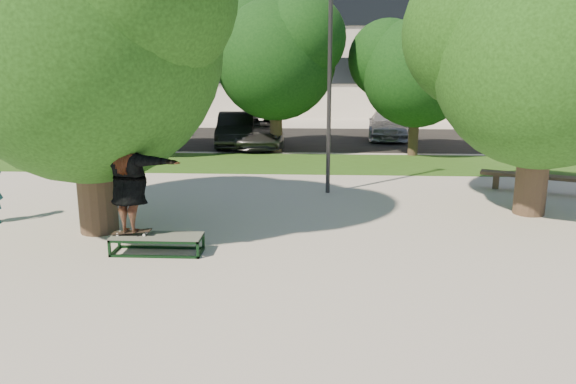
# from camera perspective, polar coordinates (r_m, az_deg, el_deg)

# --- Properties ---
(ground) EXTENTS (120.00, 120.00, 0.00)m
(ground) POSITION_cam_1_polar(r_m,az_deg,el_deg) (11.54, -0.52, -5.83)
(ground) COLOR #AFA8A1
(ground) RESTS_ON ground
(grass_strip) EXTENTS (30.00, 4.00, 0.02)m
(grass_strip) POSITION_cam_1_polar(r_m,az_deg,el_deg) (20.73, 3.83, 2.90)
(grass_strip) COLOR #264814
(grass_strip) RESTS_ON ground
(asphalt_strip) EXTENTS (40.00, 8.00, 0.01)m
(asphalt_strip) POSITION_cam_1_polar(r_m,az_deg,el_deg) (27.15, 1.52, 5.44)
(asphalt_strip) COLOR black
(asphalt_strip) RESTS_ON ground
(tree_left) EXTENTS (6.96, 5.95, 7.12)m
(tree_left) POSITION_cam_1_polar(r_m,az_deg,el_deg) (12.96, -20.29, 15.36)
(tree_left) COLOR #38281E
(tree_left) RESTS_ON ground
(tree_right) EXTENTS (6.24, 5.33, 6.51)m
(tree_right) POSITION_cam_1_polar(r_m,az_deg,el_deg) (14.91, 24.27, 13.40)
(tree_right) COLOR #38281E
(tree_right) RESTS_ON ground
(bg_tree_left) EXTENTS (5.28, 4.51, 5.77)m
(bg_tree_left) POSITION_cam_1_polar(r_m,az_deg,el_deg) (23.10, -15.71, 12.82)
(bg_tree_left) COLOR #38281E
(bg_tree_left) RESTS_ON ground
(bg_tree_mid) EXTENTS (5.76, 4.92, 6.24)m
(bg_tree_mid) POSITION_cam_1_polar(r_m,az_deg,el_deg) (23.02, -1.44, 14.01)
(bg_tree_mid) COLOR #38281E
(bg_tree_mid) RESTS_ON ground
(bg_tree_right) EXTENTS (5.04, 4.31, 5.43)m
(bg_tree_right) POSITION_cam_1_polar(r_m,az_deg,el_deg) (22.76, 12.78, 12.37)
(bg_tree_right) COLOR #38281E
(bg_tree_right) RESTS_ON ground
(lamppost) EXTENTS (0.25, 0.15, 6.11)m
(lamppost) POSITION_cam_1_polar(r_m,az_deg,el_deg) (15.89, 4.23, 11.06)
(lamppost) COLOR #2D2D30
(lamppost) RESTS_ON ground
(grind_box) EXTENTS (1.80, 0.60, 0.38)m
(grind_box) POSITION_cam_1_polar(r_m,az_deg,el_deg) (11.56, -13.14, -5.18)
(grind_box) COLOR black
(grind_box) RESTS_ON ground
(skater_rig) EXTENTS (2.34, 0.97, 1.93)m
(skater_rig) POSITION_cam_1_polar(r_m,az_deg,el_deg) (11.40, -15.88, 0.58)
(skater_rig) COLOR white
(skater_rig) RESTS_ON grind_box
(bench) EXTENTS (3.33, 1.72, 0.52)m
(bench) POSITION_cam_1_polar(r_m,az_deg,el_deg) (17.76, 24.44, 1.31)
(bench) COLOR #4D3F2E
(bench) RESTS_ON ground
(car_silver_a) EXTENTS (2.39, 4.33, 1.39)m
(car_silver_a) POSITION_cam_1_polar(r_m,az_deg,el_deg) (26.84, -13.84, 6.45)
(car_silver_a) COLOR #A4A4A8
(car_silver_a) RESTS_ON asphalt_strip
(car_dark) EXTENTS (1.90, 4.56, 1.47)m
(car_dark) POSITION_cam_1_polar(r_m,az_deg,el_deg) (24.93, -5.25, 6.35)
(car_dark) COLOR black
(car_dark) RESTS_ON asphalt_strip
(car_grey) EXTENTS (2.83, 4.99, 1.31)m
(car_grey) POSITION_cam_1_polar(r_m,az_deg,el_deg) (24.72, -3.29, 6.15)
(car_grey) COLOR #56555A
(car_grey) RESTS_ON asphalt_strip
(car_silver_b) EXTENTS (2.41, 4.97, 1.39)m
(car_silver_b) POSITION_cam_1_polar(r_m,az_deg,el_deg) (27.77, 10.24, 6.85)
(car_silver_b) COLOR #A3A2A7
(car_silver_b) RESTS_ON asphalt_strip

